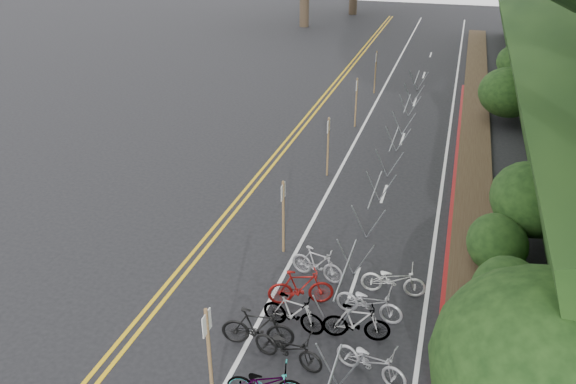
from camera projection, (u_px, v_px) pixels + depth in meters
name	position (u px, v px, depth m)	size (l,w,h in m)	color
ground	(200.00, 353.00, 13.90)	(120.00, 120.00, 0.00)	black
road_markings	(322.00, 184.00, 22.34)	(7.47, 80.00, 0.01)	gold
red_curb	(456.00, 180.00, 22.62)	(0.25, 28.00, 0.10)	maroon
bike_racks_rest	(394.00, 145.00, 23.81)	(1.14, 23.00, 1.17)	gray
signpost_near	(209.00, 353.00, 11.72)	(0.08, 0.40, 2.68)	brown
signposts_rest	(344.00, 119.00, 25.03)	(0.08, 18.40, 2.50)	brown
bike_front	(258.00, 328.00, 13.89)	(1.86, 0.52, 1.12)	black
bike_valet	(323.00, 349.00, 13.31)	(3.44, 8.79, 1.10)	#144C1E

